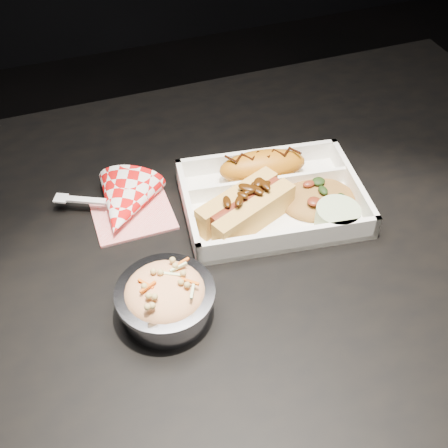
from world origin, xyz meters
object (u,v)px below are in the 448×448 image
Objects in this scene: foil_coleslaw_cup at (165,297)px; food_tray at (272,201)px; fried_pastry at (262,166)px; hotdog at (246,207)px; dining_table at (224,283)px; napkin_fork at (124,205)px.

food_tray is at bearing 34.39° from foil_coleslaw_cup.
hotdog reaches higher than fried_pastry.
food_tray is (0.09, 0.04, 0.10)m from dining_table.
food_tray is at bearing 25.50° from dining_table.
napkin_fork reaches higher than dining_table.
foil_coleslaw_cup reaches higher than food_tray.
foil_coleslaw_cup reaches higher than dining_table.
dining_table is 0.19m from napkin_fork.
foil_coleslaw_cup is at bearing -137.01° from fried_pastry.
fried_pastry is at bearing 42.99° from foil_coleslaw_cup.
hotdog is at bearing -0.08° from napkin_fork.
food_tray is 2.09× the size of fried_pastry.
fried_pastry is 0.09m from hotdog.
hotdog is at bearing 28.56° from dining_table.
food_tray is 0.23m from foil_coleslaw_cup.
fried_pastry is at bearing 45.47° from dining_table.
dining_table is 9.23× the size of fried_pastry.
food_tray is at bearing -97.86° from fried_pastry.
foil_coleslaw_cup is (-0.14, -0.11, -0.00)m from hotdog.
food_tray is at bearing -0.05° from hotdog.
napkin_fork is at bearing 139.80° from dining_table.
foil_coleslaw_cup is 0.72× the size of napkin_fork.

